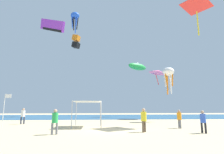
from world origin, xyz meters
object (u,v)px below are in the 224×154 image
object	(u,v)px
person_central	(55,119)
banner_flag	(5,107)
kite_box_orange	(76,42)
kite_inflatable_green	(137,67)
kite_parafoil_purple	(52,26)
kite_octopus_white	(168,73)
kite_octopus_blue	(75,17)
person_rightmost	(144,118)
kite_delta_pink	(158,72)
person_leftmost	(23,115)
canopy_tent	(88,103)
person_far_shore	(203,120)
person_near_tent	(179,117)
kite_diamond_red	(196,7)

from	to	relation	value
person_central	banner_flag	bearing A→B (deg)	-53.05
kite_box_orange	kite_inflatable_green	bearing A→B (deg)	97.21
kite_parafoil_purple	kite_inflatable_green	size ratio (longest dim) A/B	0.94
kite_octopus_white	kite_inflatable_green	world-z (taller)	kite_inflatable_green
kite_octopus_blue	person_rightmost	bearing A→B (deg)	-27.74
kite_delta_pink	kite_inflatable_green	bearing A→B (deg)	-156.47
kite_parafoil_purple	kite_octopus_blue	distance (m)	7.78
banner_flag	person_leftmost	bearing A→B (deg)	89.91
person_central	kite_octopus_white	bearing A→B (deg)	-153.81
canopy_tent	kite_octopus_blue	distance (m)	26.16
kite_parafoil_purple	person_far_shore	bearing A→B (deg)	-12.66
canopy_tent	person_near_tent	distance (m)	8.96
kite_octopus_white	kite_parafoil_purple	distance (m)	21.79
kite_octopus_white	kite_box_orange	size ratio (longest dim) A/B	1.12
banner_flag	kite_octopus_blue	size ratio (longest dim) A/B	0.73
person_near_tent	person_central	xyz separation A→B (m)	(-10.71, -3.20, 0.04)
person_leftmost	kite_box_orange	distance (m)	27.71
canopy_tent	person_far_shore	bearing A→B (deg)	-30.30
banner_flag	kite_box_orange	distance (m)	30.73
kite_octopus_blue	canopy_tent	bearing A→B (deg)	-36.44
person_far_shore	canopy_tent	bearing A→B (deg)	-144.97
banner_flag	canopy_tent	bearing A→B (deg)	2.56
kite_inflatable_green	kite_delta_pink	size ratio (longest dim) A/B	1.46
banner_flag	kite_delta_pink	size ratio (longest dim) A/B	0.83
banner_flag	kite_diamond_red	distance (m)	23.62
person_near_tent	banner_flag	distance (m)	16.61
kite_octopus_white	kite_diamond_red	bearing A→B (deg)	129.04
person_rightmost	kite_inflatable_green	world-z (taller)	kite_inflatable_green
kite_box_orange	kite_octopus_blue	world-z (taller)	kite_octopus_blue
banner_flag	kite_diamond_red	xyz separation A→B (m)	(20.45, 0.59, 11.82)
kite_octopus_white	kite_inflatable_green	xyz separation A→B (m)	(-1.17, 14.82, 4.45)
kite_octopus_white	kite_octopus_blue	xyz separation A→B (m)	(-15.39, 11.11, 14.37)
person_far_shore	kite_octopus_blue	size ratio (longest dim) A/B	0.38
canopy_tent	kite_delta_pink	world-z (taller)	kite_delta_pink
person_central	kite_box_orange	distance (m)	35.10
banner_flag	kite_delta_pink	distance (m)	25.17
kite_octopus_white	kite_delta_pink	bearing A→B (deg)	-70.36
kite_box_orange	person_leftmost	bearing A→B (deg)	13.94
person_rightmost	kite_octopus_blue	xyz separation A→B (m)	(-8.76, 21.79, 20.25)
person_far_shore	kite_parafoil_purple	bearing A→B (deg)	-161.81
kite_diamond_red	kite_octopus_blue	xyz separation A→B (m)	(-16.72, 17.34, 7.56)
kite_octopus_white	canopy_tent	bearing A→B (deg)	56.84
kite_delta_pink	kite_octopus_white	bearing A→B (deg)	1.50
person_rightmost	kite_octopus_blue	size ratio (longest dim) A/B	0.42
person_central	kite_parafoil_purple	bearing A→B (deg)	-87.38
canopy_tent	person_far_shore	world-z (taller)	canopy_tent
kite_octopus_white	kite_box_orange	world-z (taller)	kite_box_orange
kite_parafoil_purple	kite_inflatable_green	world-z (taller)	kite_parafoil_purple
person_near_tent	kite_octopus_blue	size ratio (longest dim) A/B	0.39
kite_delta_pink	canopy_tent	bearing A→B (deg)	-33.39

